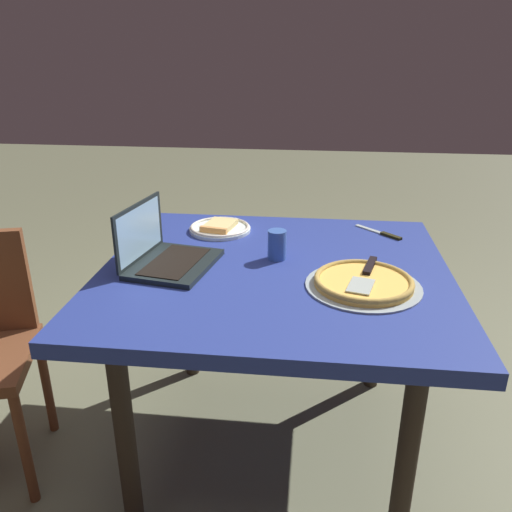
# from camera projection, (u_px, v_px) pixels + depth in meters

# --- Properties ---
(ground_plane) EXTENTS (12.00, 12.00, 0.00)m
(ground_plane) POSITION_uv_depth(u_px,v_px,m) (272.00, 440.00, 2.02)
(ground_plane) COLOR #6A6C50
(dining_table) EXTENTS (1.17, 1.09, 0.74)m
(dining_table) POSITION_uv_depth(u_px,v_px,m) (275.00, 288.00, 1.77)
(dining_table) COLOR navy
(dining_table) RESTS_ON ground_plane
(laptop) EXTENTS (0.30, 0.35, 0.21)m
(laptop) POSITION_uv_depth(u_px,v_px,m) (164.00, 254.00, 1.74)
(laptop) COLOR black
(laptop) RESTS_ON dining_table
(pizza_plate) EXTENTS (0.25, 0.25, 0.04)m
(pizza_plate) POSITION_uv_depth(u_px,v_px,m) (220.00, 228.00, 2.07)
(pizza_plate) COLOR white
(pizza_plate) RESTS_ON dining_table
(pizza_tray) EXTENTS (0.36, 0.36, 0.03)m
(pizza_tray) POSITION_uv_depth(u_px,v_px,m) (364.00, 282.00, 1.59)
(pizza_tray) COLOR #96A6AB
(pizza_tray) RESTS_ON dining_table
(table_knife) EXTENTS (0.17, 0.17, 0.01)m
(table_knife) POSITION_uv_depth(u_px,v_px,m) (382.00, 233.00, 2.04)
(table_knife) COLOR silver
(table_knife) RESTS_ON dining_table
(drink_cup) EXTENTS (0.06, 0.06, 0.10)m
(drink_cup) POSITION_uv_depth(u_px,v_px,m) (278.00, 245.00, 1.79)
(drink_cup) COLOR #395EAE
(drink_cup) RESTS_ON dining_table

